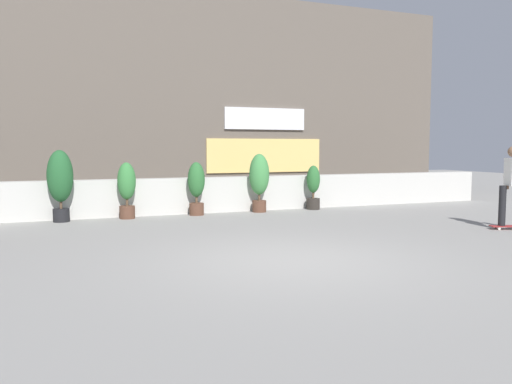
% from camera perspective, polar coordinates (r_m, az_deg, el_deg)
% --- Properties ---
extents(ground_plane, '(48.00, 48.00, 0.00)m').
position_cam_1_polar(ground_plane, '(7.78, 4.11, -7.51)').
color(ground_plane, gray).
extents(planter_wall, '(18.00, 0.40, 0.90)m').
position_cam_1_polar(planter_wall, '(13.32, -7.15, -0.38)').
color(planter_wall, beige).
rests_on(planter_wall, ground).
extents(building_backdrop, '(20.00, 2.08, 6.50)m').
position_cam_1_polar(building_backdrop, '(17.24, -10.62, 10.09)').
color(building_backdrop, '#60564C').
rests_on(building_backdrop, ground).
extents(potted_plant_0, '(0.57, 0.57, 1.61)m').
position_cam_1_polar(potted_plant_0, '(12.42, -20.68, 1.27)').
color(potted_plant_0, black).
rests_on(potted_plant_0, ground).
extents(potted_plant_1, '(0.43, 0.43, 1.32)m').
position_cam_1_polar(potted_plant_1, '(12.54, -13.99, 0.51)').
color(potted_plant_1, brown).
rests_on(potted_plant_1, ground).
extents(potted_plant_2, '(0.42, 0.42, 1.31)m').
position_cam_1_polar(potted_plant_2, '(12.87, -6.56, 0.70)').
color(potted_plant_2, brown).
rests_on(potted_plant_2, ground).
extents(potted_plant_3, '(0.52, 0.52, 1.51)m').
position_cam_1_polar(potted_plant_3, '(13.39, 0.36, 1.52)').
color(potted_plant_3, brown).
rests_on(potted_plant_3, ground).
extents(potted_plant_4, '(0.36, 0.36, 1.18)m').
position_cam_1_polar(potted_plant_4, '(14.07, 6.30, 0.61)').
color(potted_plant_4, '#2D2823').
rests_on(potted_plant_4, ground).
extents(skater_far_left, '(0.82, 0.52, 1.70)m').
position_cam_1_polar(skater_far_left, '(11.75, 26.27, 0.85)').
color(skater_far_left, maroon).
rests_on(skater_far_left, ground).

